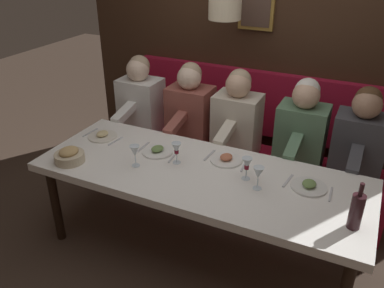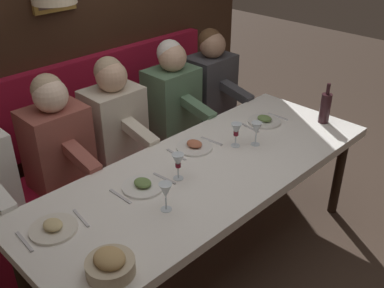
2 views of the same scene
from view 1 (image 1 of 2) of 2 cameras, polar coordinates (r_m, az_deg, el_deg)
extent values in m
plane|color=#423328|center=(3.31, 0.91, -14.93)|extent=(12.00, 12.00, 0.00)
cube|color=white|center=(2.88, 1.01, -4.45)|extent=(0.90, 2.39, 0.06)
cylinder|color=black|center=(3.39, -18.89, -8.09)|extent=(0.07, 0.07, 0.68)
cylinder|color=black|center=(3.19, 22.30, -11.27)|extent=(0.07, 0.07, 0.68)
cylinder|color=black|center=(3.83, -11.85, -2.79)|extent=(0.07, 0.07, 0.68)
cube|color=maroon|center=(3.84, 6.54, -4.21)|extent=(0.52, 2.59, 0.45)
cube|color=#382316|center=(3.92, 10.56, 15.56)|extent=(0.10, 3.79, 2.90)
cube|color=maroon|center=(4.03, 9.37, 5.84)|extent=(0.10, 2.59, 0.64)
cube|color=olive|center=(3.84, 9.26, 19.20)|extent=(0.04, 0.33, 0.46)
cube|color=#4C382D|center=(3.82, 9.17, 19.17)|extent=(0.01, 0.27, 0.40)
cylinder|color=beige|center=(3.58, 4.73, 18.88)|extent=(0.28, 0.28, 0.20)
cube|color=#3D3D42|center=(3.46, 22.57, -0.53)|extent=(0.30, 0.40, 0.56)
sphere|color=#A37A60|center=(3.29, 23.72, 5.16)|extent=(0.22, 0.22, 0.22)
sphere|color=#4C331E|center=(3.31, 23.86, 5.82)|extent=(0.20, 0.20, 0.20)
cube|color=#3D3D42|center=(3.18, 22.21, -2.12)|extent=(0.33, 0.09, 0.14)
cube|color=#567A5B|center=(3.49, 15.24, 0.97)|extent=(0.30, 0.40, 0.56)
sphere|color=#D1A889|center=(3.32, 15.97, 6.68)|extent=(0.22, 0.22, 0.22)
sphere|color=silver|center=(3.34, 16.14, 7.33)|extent=(0.20, 0.20, 0.20)
cube|color=#567A5B|center=(3.21, 14.26, -0.47)|extent=(0.33, 0.09, 0.14)
cube|color=beige|center=(3.61, 6.40, 2.75)|extent=(0.30, 0.40, 0.56)
sphere|color=#D1A889|center=(3.45, 6.62, 8.34)|extent=(0.22, 0.22, 0.22)
sphere|color=tan|center=(3.47, 6.81, 8.97)|extent=(0.20, 0.20, 0.20)
cube|color=beige|center=(3.35, 4.74, 1.50)|extent=(0.33, 0.09, 0.14)
cube|color=#934C42|center=(3.77, -0.25, 4.05)|extent=(0.30, 0.40, 0.56)
sphere|color=beige|center=(3.62, -0.40, 9.44)|extent=(0.22, 0.22, 0.22)
sphere|color=tan|center=(3.64, -0.19, 10.04)|extent=(0.20, 0.20, 0.20)
cube|color=#934C42|center=(3.52, -2.31, 2.94)|extent=(0.33, 0.09, 0.14)
cube|color=white|center=(4.02, -7.25, 5.35)|extent=(0.30, 0.40, 0.56)
sphere|color=beige|center=(3.88, -7.75, 10.44)|extent=(0.22, 0.22, 0.22)
sphere|color=tan|center=(3.89, -7.53, 10.99)|extent=(0.20, 0.20, 0.20)
cube|color=white|center=(3.78, -9.63, 4.39)|extent=(0.33, 0.09, 0.14)
cylinder|color=silver|center=(2.79, 16.32, -5.89)|extent=(0.24, 0.24, 0.01)
ellipsoid|color=#668447|center=(2.78, 16.38, -5.45)|extent=(0.11, 0.09, 0.04)
cube|color=silver|center=(2.77, 19.17, -6.78)|extent=(0.17, 0.02, 0.01)
cube|color=silver|center=(2.83, 13.51, -5.11)|extent=(0.18, 0.04, 0.01)
cylinder|color=silver|center=(3.42, -12.63, 1.07)|extent=(0.24, 0.24, 0.01)
ellipsoid|color=#D1BC84|center=(3.41, -12.67, 1.46)|extent=(0.11, 0.09, 0.04)
cube|color=silver|center=(3.33, -10.84, 0.41)|extent=(0.17, 0.04, 0.01)
cube|color=silver|center=(3.52, -14.31, 1.60)|extent=(0.18, 0.03, 0.01)
cylinder|color=white|center=(3.00, 4.89, -2.29)|extent=(0.24, 0.24, 0.01)
ellipsoid|color=#B76647|center=(2.99, 4.91, -1.86)|extent=(0.11, 0.09, 0.04)
cube|color=silver|center=(2.94, 7.38, -3.12)|extent=(0.17, 0.03, 0.01)
cube|color=silver|center=(3.06, 2.50, -1.60)|extent=(0.18, 0.03, 0.01)
cylinder|color=white|center=(3.11, -4.93, -1.09)|extent=(0.24, 0.24, 0.01)
ellipsoid|color=#668447|center=(3.10, -4.95, -0.67)|extent=(0.11, 0.09, 0.04)
cube|color=silver|center=(3.04, -2.75, -1.88)|extent=(0.17, 0.03, 0.01)
cube|color=silver|center=(3.20, -7.00, -0.44)|extent=(0.18, 0.02, 0.01)
cylinder|color=silver|center=(2.96, -8.02, -3.04)|extent=(0.06, 0.06, 0.00)
cylinder|color=silver|center=(2.94, -8.07, -2.38)|extent=(0.01, 0.01, 0.07)
cone|color=silver|center=(2.90, -8.17, -1.01)|extent=(0.07, 0.07, 0.08)
cylinder|color=silver|center=(2.80, 7.68, -4.88)|extent=(0.06, 0.06, 0.00)
cylinder|color=silver|center=(2.78, 7.73, -4.20)|extent=(0.01, 0.01, 0.07)
cone|color=silver|center=(2.74, 7.84, -2.78)|extent=(0.07, 0.07, 0.08)
cylinder|color=maroon|center=(2.76, 7.80, -3.27)|extent=(0.03, 0.03, 0.03)
cylinder|color=silver|center=(2.97, -2.20, -2.63)|extent=(0.06, 0.06, 0.00)
cylinder|color=silver|center=(2.95, -2.21, -1.97)|extent=(0.01, 0.01, 0.07)
cone|color=silver|center=(2.91, -2.24, -0.60)|extent=(0.07, 0.07, 0.08)
cylinder|color=maroon|center=(2.93, -2.23, -1.13)|extent=(0.03, 0.03, 0.02)
cylinder|color=silver|center=(2.71, 9.27, -6.24)|extent=(0.06, 0.06, 0.00)
cylinder|color=silver|center=(2.69, 9.33, -5.54)|extent=(0.01, 0.01, 0.07)
cone|color=silver|center=(2.65, 9.46, -4.09)|extent=(0.07, 0.07, 0.08)
cylinder|color=#33191E|center=(2.47, 22.38, -8.93)|extent=(0.08, 0.08, 0.22)
cylinder|color=#33191E|center=(2.39, 23.01, -6.02)|extent=(0.03, 0.03, 0.08)
cylinder|color=beige|center=(3.10, -17.06, -1.84)|extent=(0.22, 0.22, 0.07)
ellipsoid|color=tan|center=(3.08, -17.18, -1.03)|extent=(0.15, 0.13, 0.06)
camera|label=2|loc=(2.78, -53.39, 16.44)|focal=41.60mm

